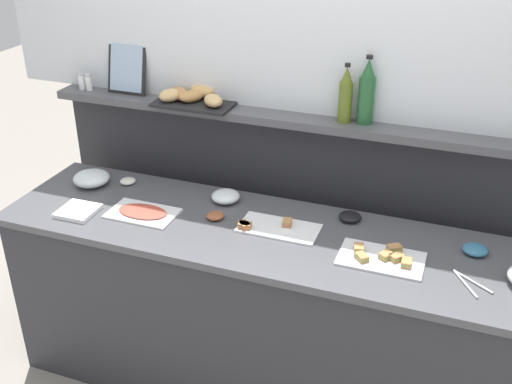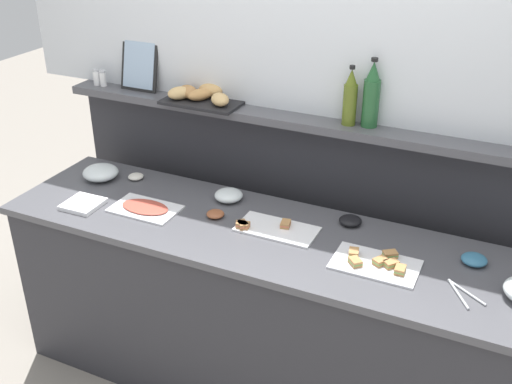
{
  "view_description": "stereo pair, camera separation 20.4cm",
  "coord_description": "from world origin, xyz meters",
  "px_view_note": "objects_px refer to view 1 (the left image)",
  "views": [
    {
      "loc": [
        0.76,
        -2.21,
        2.33
      ],
      "look_at": [
        -0.1,
        0.1,
        1.06
      ],
      "focal_mm": 42.8,
      "sensor_mm": 36.0,
      "label": 1
    },
    {
      "loc": [
        0.95,
        -2.13,
        2.33
      ],
      "look_at": [
        -0.1,
        0.1,
        1.06
      ],
      "focal_mm": 42.8,
      "sensor_mm": 36.0,
      "label": 2
    }
  ],
  "objects_px": {
    "glass_bowl_medium": "(226,197)",
    "condiment_bowl_cream": "(475,250)",
    "sandwich_platter_rear": "(382,258)",
    "condiment_bowl_dark": "(350,217)",
    "condiment_bowl_teal": "(215,216)",
    "cold_cuts_platter": "(143,213)",
    "olive_oil_bottle": "(346,96)",
    "pepper_shaker": "(89,82)",
    "condiment_bowl_red": "(128,181)",
    "wine_bottle_green": "(367,93)",
    "sandwich_platter_side": "(275,227)",
    "framed_picture": "(127,68)",
    "serving_tongs": "(468,282)",
    "salt_shaker": "(82,81)",
    "bread_basket": "(193,97)",
    "glass_bowl_large": "(92,179)",
    "napkin_stack": "(78,211)"
  },
  "relations": [
    {
      "from": "serving_tongs",
      "to": "condiment_bowl_cream",
      "type": "bearing_deg",
      "value": 86.89
    },
    {
      "from": "sandwich_platter_side",
      "to": "pepper_shaker",
      "type": "bearing_deg",
      "value": 161.53
    },
    {
      "from": "glass_bowl_medium",
      "to": "condiment_bowl_cream",
      "type": "height_order",
      "value": "glass_bowl_medium"
    },
    {
      "from": "cold_cuts_platter",
      "to": "condiment_bowl_red",
      "type": "bearing_deg",
      "value": 132.25
    },
    {
      "from": "sandwich_platter_side",
      "to": "framed_picture",
      "type": "distance_m",
      "value": 1.18
    },
    {
      "from": "olive_oil_bottle",
      "to": "bread_basket",
      "type": "xyz_separation_m",
      "value": [
        -0.77,
        -0.01,
        -0.09
      ]
    },
    {
      "from": "sandwich_platter_rear",
      "to": "condiment_bowl_dark",
      "type": "height_order",
      "value": "same"
    },
    {
      "from": "pepper_shaker",
      "to": "condiment_bowl_red",
      "type": "bearing_deg",
      "value": -34.68
    },
    {
      "from": "glass_bowl_large",
      "to": "framed_picture",
      "type": "relative_size",
      "value": 0.7
    },
    {
      "from": "olive_oil_bottle",
      "to": "salt_shaker",
      "type": "xyz_separation_m",
      "value": [
        -1.43,
        -0.01,
        -0.08
      ]
    },
    {
      "from": "cold_cuts_platter",
      "to": "olive_oil_bottle",
      "type": "relative_size",
      "value": 1.17
    },
    {
      "from": "glass_bowl_medium",
      "to": "condiment_bowl_teal",
      "type": "relative_size",
      "value": 1.66
    },
    {
      "from": "bread_basket",
      "to": "glass_bowl_medium",
      "type": "bearing_deg",
      "value": -41.41
    },
    {
      "from": "glass_bowl_medium",
      "to": "serving_tongs",
      "type": "relative_size",
      "value": 0.85
    },
    {
      "from": "sandwich_platter_side",
      "to": "bread_basket",
      "type": "height_order",
      "value": "bread_basket"
    },
    {
      "from": "cold_cuts_platter",
      "to": "salt_shaker",
      "type": "distance_m",
      "value": 0.89
    },
    {
      "from": "sandwich_platter_rear",
      "to": "framed_picture",
      "type": "height_order",
      "value": "framed_picture"
    },
    {
      "from": "condiment_bowl_teal",
      "to": "condiment_bowl_cream",
      "type": "relative_size",
      "value": 0.8
    },
    {
      "from": "condiment_bowl_cream",
      "to": "condiment_bowl_teal",
      "type": "bearing_deg",
      "value": -174.45
    },
    {
      "from": "condiment_bowl_cream",
      "to": "cold_cuts_platter",
      "type": "bearing_deg",
      "value": -172.53
    },
    {
      "from": "glass_bowl_large",
      "to": "salt_shaker",
      "type": "xyz_separation_m",
      "value": [
        -0.21,
        0.3,
        0.4
      ]
    },
    {
      "from": "olive_oil_bottle",
      "to": "framed_picture",
      "type": "xyz_separation_m",
      "value": [
        -1.16,
        0.03,
        0.01
      ]
    },
    {
      "from": "glass_bowl_large",
      "to": "framed_picture",
      "type": "height_order",
      "value": "framed_picture"
    },
    {
      "from": "pepper_shaker",
      "to": "glass_bowl_large",
      "type": "bearing_deg",
      "value": -61.77
    },
    {
      "from": "condiment_bowl_dark",
      "to": "serving_tongs",
      "type": "xyz_separation_m",
      "value": [
        0.54,
        -0.32,
        -0.01
      ]
    },
    {
      "from": "serving_tongs",
      "to": "wine_bottle_green",
      "type": "bearing_deg",
      "value": 135.07
    },
    {
      "from": "condiment_bowl_cream",
      "to": "serving_tongs",
      "type": "bearing_deg",
      "value": -93.11
    },
    {
      "from": "condiment_bowl_teal",
      "to": "salt_shaker",
      "type": "bearing_deg",
      "value": 156.86
    },
    {
      "from": "serving_tongs",
      "to": "olive_oil_bottle",
      "type": "height_order",
      "value": "olive_oil_bottle"
    },
    {
      "from": "condiment_bowl_dark",
      "to": "olive_oil_bottle",
      "type": "height_order",
      "value": "olive_oil_bottle"
    },
    {
      "from": "condiment_bowl_red",
      "to": "condiment_bowl_dark",
      "type": "bearing_deg",
      "value": 1.39
    },
    {
      "from": "condiment_bowl_teal",
      "to": "sandwich_platter_rear",
      "type": "bearing_deg",
      "value": -5.4
    },
    {
      "from": "olive_oil_bottle",
      "to": "glass_bowl_medium",
      "type": "bearing_deg",
      "value": -154.48
    },
    {
      "from": "condiment_bowl_dark",
      "to": "wine_bottle_green",
      "type": "relative_size",
      "value": 0.33
    },
    {
      "from": "condiment_bowl_red",
      "to": "olive_oil_bottle",
      "type": "distance_m",
      "value": 1.19
    },
    {
      "from": "glass_bowl_large",
      "to": "salt_shaker",
      "type": "bearing_deg",
      "value": 124.3
    },
    {
      "from": "condiment_bowl_dark",
      "to": "olive_oil_bottle",
      "type": "distance_m",
      "value": 0.55
    },
    {
      "from": "bread_basket",
      "to": "framed_picture",
      "type": "bearing_deg",
      "value": 174.57
    },
    {
      "from": "wine_bottle_green",
      "to": "bread_basket",
      "type": "height_order",
      "value": "wine_bottle_green"
    },
    {
      "from": "condiment_bowl_red",
      "to": "serving_tongs",
      "type": "relative_size",
      "value": 0.5
    },
    {
      "from": "sandwich_platter_side",
      "to": "framed_picture",
      "type": "xyz_separation_m",
      "value": [
        -0.97,
        0.44,
        0.52
      ]
    },
    {
      "from": "condiment_bowl_cream",
      "to": "wine_bottle_green",
      "type": "bearing_deg",
      "value": 150.5
    },
    {
      "from": "sandwich_platter_rear",
      "to": "napkin_stack",
      "type": "bearing_deg",
      "value": -175.77
    },
    {
      "from": "salt_shaker",
      "to": "pepper_shaker",
      "type": "distance_m",
      "value": 0.04
    },
    {
      "from": "condiment_bowl_teal",
      "to": "olive_oil_bottle",
      "type": "relative_size",
      "value": 0.3
    },
    {
      "from": "wine_bottle_green",
      "to": "pepper_shaker",
      "type": "distance_m",
      "value": 1.48
    },
    {
      "from": "pepper_shaker",
      "to": "sandwich_platter_rear",
      "type": "bearing_deg",
      "value": -15.81
    },
    {
      "from": "condiment_bowl_teal",
      "to": "cold_cuts_platter",
      "type": "bearing_deg",
      "value": -166.11
    },
    {
      "from": "sandwich_platter_rear",
      "to": "condiment_bowl_dark",
      "type": "relative_size",
      "value": 3.39
    },
    {
      "from": "condiment_bowl_dark",
      "to": "condiment_bowl_red",
      "type": "bearing_deg",
      "value": -178.61
    }
  ]
}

